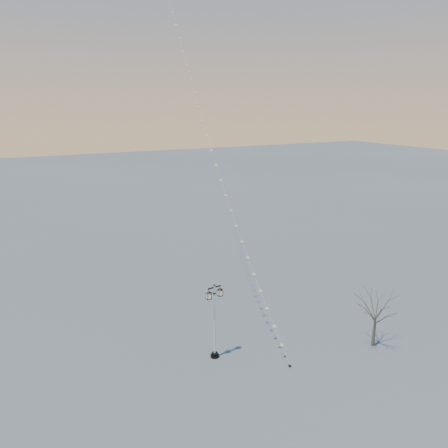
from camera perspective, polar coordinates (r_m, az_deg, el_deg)
ground at (r=33.47m, az=7.19°, el=-17.84°), size 300.00×300.00×0.00m
street_lamp at (r=32.86m, az=-1.22°, el=-11.92°), size 1.46×0.64×5.79m
bare_tree at (r=36.30m, az=18.94°, el=-10.46°), size 2.58×2.58×4.29m
kite_train at (r=44.55m, az=-2.52°, el=15.88°), size 4.40×36.03×37.73m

